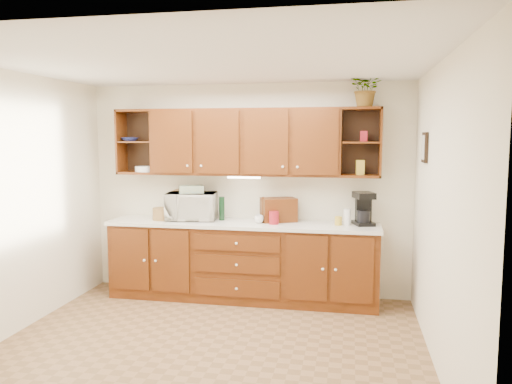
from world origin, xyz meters
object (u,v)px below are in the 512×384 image
at_px(microwave, 191,206).
at_px(bread_box, 279,210).
at_px(potted_plant, 367,88).
at_px(coffee_maker, 364,209).

distance_m(microwave, bread_box, 1.07).
distance_m(bread_box, potted_plant, 1.73).
height_order(microwave, coffee_maker, coffee_maker).
bearing_deg(microwave, potted_plant, -7.72).
bearing_deg(coffee_maker, potted_plant, -105.85).
relative_size(microwave, potted_plant, 1.45).
relative_size(microwave, bread_box, 1.48).
height_order(bread_box, potted_plant, potted_plant).
bearing_deg(potted_plant, bread_box, 176.98).
height_order(bread_box, coffee_maker, coffee_maker).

